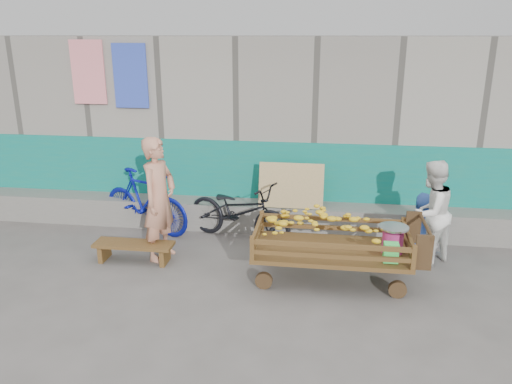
# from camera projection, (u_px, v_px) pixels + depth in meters

# --- Properties ---
(ground) EXTENTS (80.00, 80.00, 0.00)m
(ground) POSITION_uv_depth(u_px,v_px,m) (251.00, 304.00, 5.88)
(ground) COLOR #55514D
(ground) RESTS_ON ground
(building_wall) EXTENTS (12.00, 3.50, 3.00)m
(building_wall) POSITION_uv_depth(u_px,v_px,m) (283.00, 122.00, 9.26)
(building_wall) COLOR gray
(building_wall) RESTS_ON ground
(banana_cart) EXTENTS (2.13, 0.97, 0.91)m
(banana_cart) POSITION_uv_depth(u_px,v_px,m) (328.00, 235.00, 6.28)
(banana_cart) COLOR #533817
(banana_cart) RESTS_ON ground
(bench) EXTENTS (1.10, 0.33, 0.28)m
(bench) POSITION_uv_depth(u_px,v_px,m) (134.00, 248.00, 6.92)
(bench) COLOR #533817
(bench) RESTS_ON ground
(vendor_man) EXTENTS (0.56, 0.72, 1.73)m
(vendor_man) POSITION_uv_depth(u_px,v_px,m) (159.00, 199.00, 6.86)
(vendor_man) COLOR tan
(vendor_man) RESTS_ON ground
(woman) EXTENTS (0.89, 0.88, 1.45)m
(woman) POSITION_uv_depth(u_px,v_px,m) (430.00, 213.00, 6.74)
(woman) COLOR white
(woman) RESTS_ON ground
(child) EXTENTS (0.50, 0.43, 0.87)m
(child) POSITION_uv_depth(u_px,v_px,m) (422.00, 222.00, 7.23)
(child) COLOR #3358B8
(child) RESTS_ON ground
(bicycle_dark) EXTENTS (1.88, 1.27, 0.94)m
(bicycle_dark) POSITION_uv_depth(u_px,v_px,m) (239.00, 212.00, 7.54)
(bicycle_dark) COLOR black
(bicycle_dark) RESTS_ON ground
(bicycle_blue) EXTENTS (1.73, 1.09, 1.01)m
(bicycle_blue) POSITION_uv_depth(u_px,v_px,m) (145.00, 201.00, 7.90)
(bicycle_blue) COLOR #0B1597
(bicycle_blue) RESTS_ON ground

